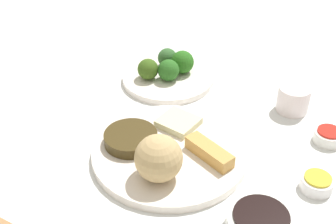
{
  "coord_description": "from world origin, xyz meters",
  "views": [
    {
      "loc": [
        0.58,
        0.31,
        0.57
      ],
      "look_at": [
        -0.06,
        -0.02,
        0.06
      ],
      "focal_mm": 47.59,
      "sensor_mm": 36.0,
      "label": 1
    }
  ],
  "objects_px": {
    "main_plate": "(170,152)",
    "teacup": "(293,99)",
    "sauce_ramekin_sweet_and_sour": "(328,137)",
    "soy_sauce_bowl": "(260,223)",
    "sauce_ramekin_hot_mustard": "(317,184)",
    "broccoli_plate": "(168,78)"
  },
  "relations": [
    {
      "from": "main_plate",
      "to": "sauce_ramekin_hot_mustard",
      "type": "relative_size",
      "value": 5.21
    },
    {
      "from": "sauce_ramekin_sweet_and_sour",
      "to": "sauce_ramekin_hot_mustard",
      "type": "bearing_deg",
      "value": 3.48
    },
    {
      "from": "broccoli_plate",
      "to": "sauce_ramekin_sweet_and_sour",
      "type": "xyz_separation_m",
      "value": [
        0.06,
        0.38,
        0.0
      ]
    },
    {
      "from": "broccoli_plate",
      "to": "soy_sauce_bowl",
      "type": "height_order",
      "value": "soy_sauce_bowl"
    },
    {
      "from": "soy_sauce_bowl",
      "to": "main_plate",
      "type": "bearing_deg",
      "value": -114.23
    },
    {
      "from": "teacup",
      "to": "main_plate",
      "type": "bearing_deg",
      "value": -32.63
    },
    {
      "from": "main_plate",
      "to": "sauce_ramekin_hot_mustard",
      "type": "xyz_separation_m",
      "value": [
        -0.04,
        0.26,
        0.0
      ]
    },
    {
      "from": "main_plate",
      "to": "sauce_ramekin_sweet_and_sour",
      "type": "relative_size",
      "value": 5.21
    },
    {
      "from": "teacup",
      "to": "sauce_ramekin_hot_mustard",
      "type": "bearing_deg",
      "value": 24.67
    },
    {
      "from": "sauce_ramekin_hot_mustard",
      "to": "teacup",
      "type": "relative_size",
      "value": 0.82
    },
    {
      "from": "main_plate",
      "to": "teacup",
      "type": "relative_size",
      "value": 4.28
    },
    {
      "from": "sauce_ramekin_hot_mustard",
      "to": "sauce_ramekin_sweet_and_sour",
      "type": "relative_size",
      "value": 1.0
    },
    {
      "from": "sauce_ramekin_hot_mustard",
      "to": "sauce_ramekin_sweet_and_sour",
      "type": "distance_m",
      "value": 0.14
    },
    {
      "from": "main_plate",
      "to": "sauce_ramekin_hot_mustard",
      "type": "distance_m",
      "value": 0.27
    },
    {
      "from": "sauce_ramekin_hot_mustard",
      "to": "broccoli_plate",
      "type": "bearing_deg",
      "value": -117.02
    },
    {
      "from": "sauce_ramekin_sweet_and_sour",
      "to": "teacup",
      "type": "bearing_deg",
      "value": -129.53
    },
    {
      "from": "soy_sauce_bowl",
      "to": "teacup",
      "type": "relative_size",
      "value": 1.56
    },
    {
      "from": "main_plate",
      "to": "sauce_ramekin_sweet_and_sour",
      "type": "bearing_deg",
      "value": 125.44
    },
    {
      "from": "sauce_ramekin_sweet_and_sour",
      "to": "teacup",
      "type": "xyz_separation_m",
      "value": [
        -0.07,
        -0.09,
        0.02
      ]
    },
    {
      "from": "broccoli_plate",
      "to": "teacup",
      "type": "xyz_separation_m",
      "value": [
        -0.02,
        0.29,
        0.02
      ]
    },
    {
      "from": "soy_sauce_bowl",
      "to": "sauce_ramekin_sweet_and_sour",
      "type": "xyz_separation_m",
      "value": [
        -0.27,
        0.05,
        -0.0
      ]
    },
    {
      "from": "soy_sauce_bowl",
      "to": "sauce_ramekin_sweet_and_sour",
      "type": "height_order",
      "value": "soy_sauce_bowl"
    }
  ]
}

